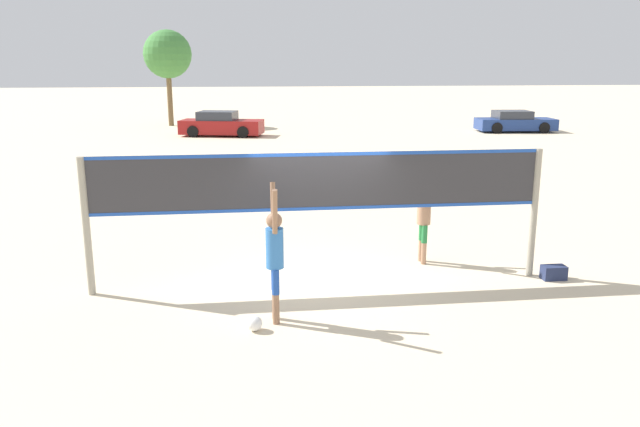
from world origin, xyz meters
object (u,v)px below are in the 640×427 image
parked_car_near (515,122)px  player_spiker (275,251)px  tree_left_cluster (167,55)px  player_blocker (424,213)px  parked_car_mid (221,125)px  volleyball (255,323)px  gear_bag (554,272)px  volleyball_net (320,193)px

parked_car_near → player_spiker: bearing=-116.3°
player_spiker → parked_car_near: bearing=-30.8°
tree_left_cluster → player_blocker: bearing=-74.8°
player_spiker → parked_car_near: size_ratio=0.47×
parked_car_near → parked_car_mid: size_ratio=0.97×
volleyball → parked_car_near: size_ratio=0.05×
gear_bag → tree_left_cluster: tree_left_cluster is taller
player_blocker → tree_left_cluster: 31.52m
player_blocker → parked_car_near: bearing=152.1°
player_spiker → tree_left_cluster: 33.43m
gear_bag → parked_car_near: size_ratio=0.10×
parked_car_near → tree_left_cluster: bearing=167.7°
player_blocker → gear_bag: 2.73m
volleyball → gear_bag: bearing=16.2°
tree_left_cluster → parked_car_near: bearing=-16.9°
volleyball_net → volleyball: (-1.26, -1.94, -1.62)m
parked_car_mid → tree_left_cluster: tree_left_cluster is taller
volleyball_net → player_blocker: volleyball_net is taller
player_blocker → tree_left_cluster: (-8.22, 30.23, 3.48)m
player_spiker → player_blocker: 4.14m
volleyball_net → gear_bag: 4.75m
parked_car_near → parked_car_mid: 17.43m
volleyball_net → tree_left_cluster: size_ratio=1.36×
player_blocker → volleyball: 4.71m
player_spiker → parked_car_mid: (-1.61, 26.48, -0.54)m
parked_car_near → tree_left_cluster: (-20.86, 6.34, 3.97)m
tree_left_cluster → player_spiker: bearing=-81.3°
volleyball_net → player_spiker: 1.94m
parked_car_mid → parked_car_near: bearing=13.5°
volleyball → parked_car_mid: bearing=92.7°
parked_car_near → parked_car_mid: (-17.43, -0.05, 0.06)m
parked_car_mid → tree_left_cluster: 8.24m
player_blocker → tree_left_cluster: size_ratio=0.33×
player_spiker → gear_bag: bearing=-76.1°
player_blocker → gear_bag: (2.20, -1.32, -0.92)m
player_spiker → tree_left_cluster: (-5.04, 32.88, 3.37)m
player_spiker → gear_bag: size_ratio=4.94×
gear_bag → parked_car_mid: size_ratio=0.09×
gear_bag → parked_car_near: 27.28m
volleyball → gear_bag: (5.72, 1.66, 0.01)m
gear_bag → player_blocker: bearing=149.0°
player_blocker → gear_bag: player_blocker is taller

